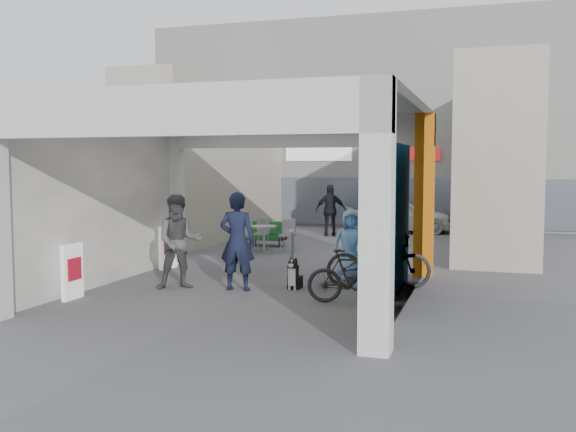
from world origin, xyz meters
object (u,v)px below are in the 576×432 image
(white_van, at_px, (398,215))
(bicycle_rear, at_px, (352,276))
(border_collie, at_px, (294,276))
(man_back_turned, at_px, (179,242))
(bicycle_front, at_px, (378,261))
(man_crates, at_px, (331,210))
(cafe_set, at_px, (264,240))
(man_with_dog, at_px, (237,241))
(man_elderly, at_px, (350,244))
(produce_stand, at_px, (267,236))

(white_van, bearing_deg, bicycle_rear, 170.49)
(border_collie, distance_m, man_back_turned, 2.33)
(bicycle_front, bearing_deg, man_crates, 6.50)
(cafe_set, relative_size, man_with_dog, 0.78)
(border_collie, bearing_deg, white_van, 86.76)
(bicycle_rear, relative_size, white_van, 0.42)
(cafe_set, distance_m, bicycle_front, 5.81)
(border_collie, height_order, man_elderly, man_elderly)
(produce_stand, height_order, border_collie, produce_stand)
(man_elderly, bearing_deg, white_van, 72.53)
(bicycle_front, bearing_deg, white_van, -7.36)
(produce_stand, relative_size, white_van, 0.29)
(white_van, bearing_deg, man_elderly, 168.13)
(cafe_set, distance_m, man_with_dog, 5.54)
(man_back_turned, xyz_separation_m, bicycle_front, (3.69, 1.24, -0.38))
(bicycle_rear, bearing_deg, man_with_dog, 67.08)
(man_elderly, distance_m, white_van, 9.48)
(man_elderly, distance_m, bicycle_front, 1.18)
(man_with_dog, xyz_separation_m, white_van, (1.49, 11.41, -0.31))
(bicycle_front, distance_m, bicycle_rear, 1.56)
(man_back_turned, distance_m, man_elderly, 3.62)
(man_back_turned, distance_m, bicycle_front, 3.91)
(man_back_turned, bearing_deg, white_van, 48.04)
(man_crates, xyz_separation_m, bicycle_front, (3.05, -8.54, -0.34))
(border_collie, distance_m, bicycle_front, 1.69)
(bicycle_rear, bearing_deg, white_van, -7.04)
(man_crates, distance_m, bicycle_rear, 10.48)
(man_back_turned, bearing_deg, man_with_dog, -20.17)
(man_with_dog, bearing_deg, man_back_turned, 3.39)
(cafe_set, height_order, border_collie, cafe_set)
(cafe_set, height_order, man_back_turned, man_back_turned)
(man_crates, relative_size, bicycle_front, 0.86)
(man_back_turned, relative_size, man_elderly, 1.26)
(man_crates, bearing_deg, cafe_set, 64.73)
(cafe_set, bearing_deg, man_back_turned, -87.55)
(cafe_set, xyz_separation_m, bicycle_rear, (3.73, -5.82, 0.16))
(man_elderly, xyz_separation_m, bicycle_rear, (0.57, -2.43, -0.26))
(border_collie, distance_m, man_with_dog, 1.29)
(man_crates, bearing_deg, produce_stand, 55.22)
(man_with_dog, relative_size, man_elderly, 1.30)
(produce_stand, xyz_separation_m, border_collie, (2.70, -6.09, -0.03))
(bicycle_front, bearing_deg, bicycle_rear, 159.59)
(bicycle_rear, bearing_deg, cafe_set, 21.47)
(man_back_turned, xyz_separation_m, man_elderly, (2.93, 2.12, -0.19))
(border_collie, bearing_deg, bicycle_rear, -34.85)
(man_elderly, xyz_separation_m, white_van, (-0.29, 9.47, -0.09))
(bicycle_front, bearing_deg, man_elderly, 27.59)
(cafe_set, xyz_separation_m, produce_stand, (-0.32, 1.18, -0.03))
(man_with_dog, xyz_separation_m, man_crates, (-0.51, 9.59, -0.08))
(border_collie, height_order, man_with_dog, man_with_dog)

